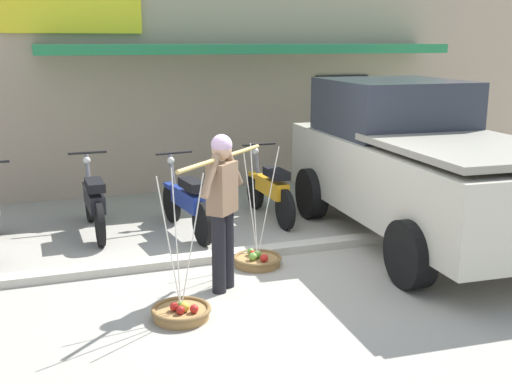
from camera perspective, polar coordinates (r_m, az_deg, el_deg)
The scene contains 10 objects.
ground_plane at distance 7.22m, azimuth 0.59°, elevation -7.71°, with size 90.00×90.00×0.00m, color #9E998C.
sidewalk_curb at distance 7.83m, azimuth -1.19°, elevation -5.62°, with size 20.00×0.24×0.10m, color #BAB4A5.
fruit_vendor at distance 6.58m, azimuth -3.09°, elevation -0.92°, with size 1.23×1.18×1.70m.
fruit_basket_left_side at distance 6.21m, azimuth -6.82°, elevation -10.72°, with size 0.59×0.59×1.45m.
fruit_basket_right_side at distance 7.54m, azimuth 0.13°, elevation -6.14°, with size 0.59×0.59×1.45m.
motorcycle_second_in_row at distance 8.95m, azimuth -14.56°, elevation -0.90°, with size 0.54×1.82×1.09m.
motorcycle_third_in_row at distance 8.73m, azimuth -6.33°, elevation -0.91°, with size 0.54×1.82×1.09m.
motorcycle_end_of_row at distance 9.40m, azimuth 1.30°, elevation 0.22°, with size 0.54×1.82×1.09m.
parked_truck at distance 8.65m, azimuth 14.28°, elevation 2.54°, with size 2.36×4.80×2.10m.
storefront_building at distance 13.81m, azimuth -4.41°, elevation 11.35°, with size 13.00×6.00×4.20m.
Camera 1 is at (-2.33, -6.32, 2.62)m, focal length 43.89 mm.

